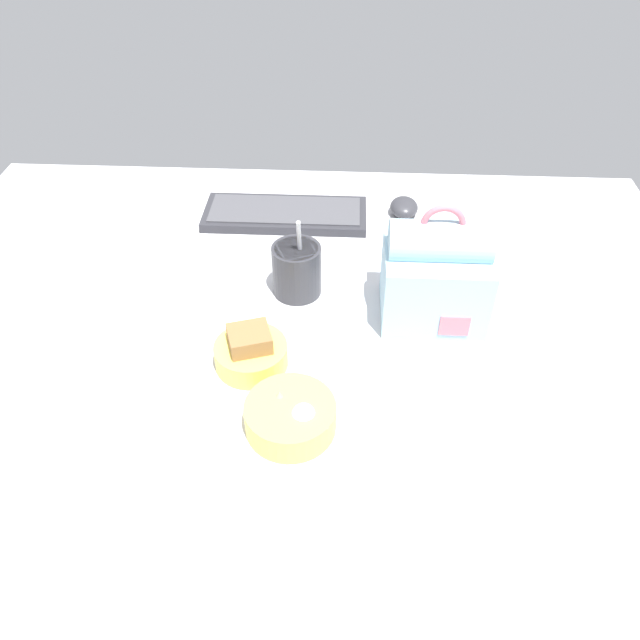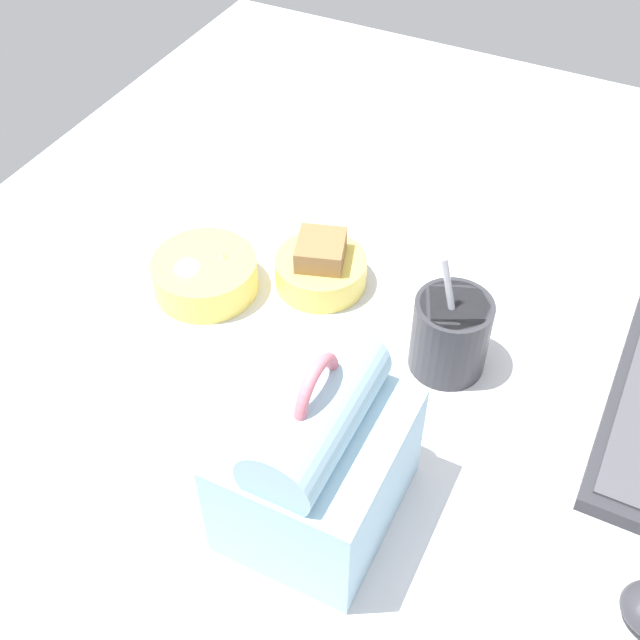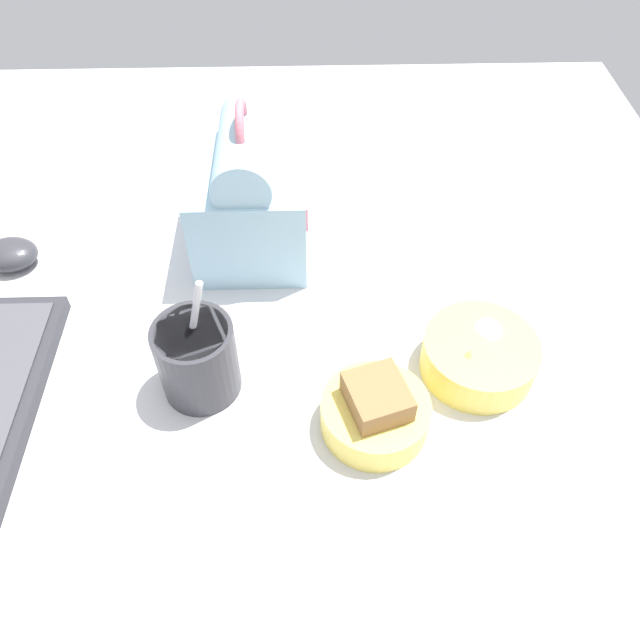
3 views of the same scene
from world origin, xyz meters
The scene contains 5 objects.
desk_surface centered at (0.00, 0.00, 1.00)cm, with size 140.00×110.00×2.00cm.
lunch_bag centered at (21.77, 6.98, 9.82)cm, with size 16.40×13.97×20.42cm.
soup_cup centered at (-0.62, 11.52, 6.75)cm, with size 8.27×8.27×15.10cm.
bento_bowl_sandwich centered at (-6.11, -6.45, 4.44)cm, with size 10.98×10.98×6.55cm.
bento_bowl_snacks centered at (0.82, -18.22, 4.32)cm, with size 12.40×12.40×5.47cm.
Camera 2 is at (57.38, 24.93, 68.17)cm, focal length 45.00 mm.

